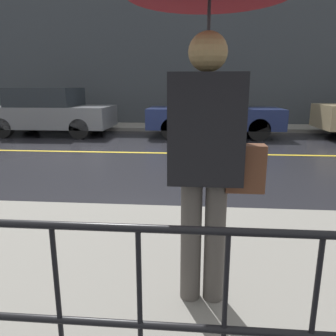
# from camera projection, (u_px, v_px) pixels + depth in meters

# --- Properties ---
(ground_plane) EXTENTS (80.00, 80.00, 0.00)m
(ground_plane) POSITION_uv_depth(u_px,v_px,m) (147.00, 153.00, 7.99)
(ground_plane) COLOR black
(sidewalk_near) EXTENTS (28.00, 2.82, 0.13)m
(sidewalk_near) POSITION_uv_depth(u_px,v_px,m) (55.00, 268.00, 2.79)
(sidewalk_near) COLOR gray
(sidewalk_near) RESTS_ON ground_plane
(sidewalk_far) EXTENTS (28.00, 1.73, 0.13)m
(sidewalk_far) POSITION_uv_depth(u_px,v_px,m) (165.00, 127.00, 12.63)
(sidewalk_far) COLOR gray
(sidewalk_far) RESTS_ON ground_plane
(lane_marking) EXTENTS (25.20, 0.12, 0.01)m
(lane_marking) POSITION_uv_depth(u_px,v_px,m) (147.00, 153.00, 7.99)
(lane_marking) COLOR gold
(lane_marking) RESTS_ON ground_plane
(building_storefront) EXTENTS (28.00, 0.30, 5.28)m
(building_storefront) POSITION_uv_depth(u_px,v_px,m) (168.00, 59.00, 12.99)
(building_storefront) COLOR #383D42
(building_storefront) RESTS_ON ground_plane
(pedestrian) EXTENTS (0.96, 0.96, 2.14)m
(pedestrian) POSITION_uv_depth(u_px,v_px,m) (209.00, 53.00, 1.91)
(pedestrian) COLOR #4C4742
(pedestrian) RESTS_ON sidewalk_near
(car_grey) EXTENTS (3.99, 1.95, 1.54)m
(car_grey) POSITION_uv_depth(u_px,v_px,m) (50.00, 111.00, 10.92)
(car_grey) COLOR slate
(car_grey) RESTS_ON ground_plane
(car_navy) EXTENTS (4.20, 1.76, 1.42)m
(car_navy) POSITION_uv_depth(u_px,v_px,m) (213.00, 114.00, 10.49)
(car_navy) COLOR #19234C
(car_navy) RESTS_ON ground_plane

